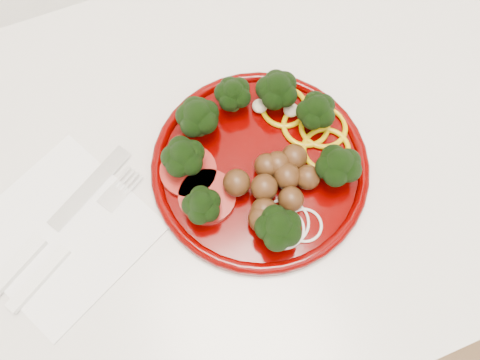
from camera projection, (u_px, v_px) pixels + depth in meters
name	position (u px, v px, depth m)	size (l,w,h in m)	color
counter	(310.00, 220.00, 1.10)	(2.40, 0.60, 0.90)	beige
plate	(257.00, 159.00, 0.63)	(0.26, 0.26, 0.06)	#480000
napkin	(62.00, 232.00, 0.62)	(0.18, 0.18, 0.00)	white
knife	(38.00, 243.00, 0.61)	(0.21, 0.13, 0.01)	silver
fork	(54.00, 261.00, 0.60)	(0.19, 0.12, 0.01)	white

